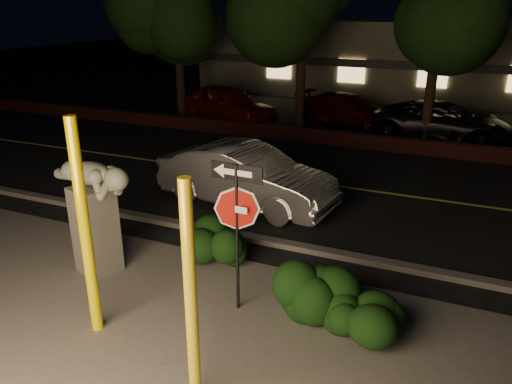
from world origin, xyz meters
TOP-DOWN VIEW (x-y plane):
  - ground at (0.00, 10.00)m, footprint 90.00×90.00m
  - patio at (0.00, -1.00)m, footprint 14.00×6.00m
  - road at (0.00, 7.00)m, footprint 80.00×8.00m
  - lane_marking at (0.00, 7.00)m, footprint 80.00×0.12m
  - curb at (0.00, 2.90)m, footprint 80.00×0.25m
  - brick_wall at (0.00, 11.30)m, footprint 40.00×0.35m
  - parking_lot at (0.00, 17.00)m, footprint 40.00×12.00m
  - building at (0.00, 24.99)m, footprint 22.00×10.20m
  - yellow_pole_left at (-1.09, -0.97)m, footprint 0.17×0.17m
  - yellow_pole_right at (1.14, -1.72)m, footprint 0.16×0.16m
  - signpost at (0.72, 0.44)m, footprint 0.88×0.08m
  - sculpture at (-2.25, 0.53)m, footprint 2.12×1.22m
  - hedge_center at (-0.45, 1.75)m, footprint 1.75×0.90m
  - hedge_right at (1.95, 0.67)m, footprint 1.60×0.91m
  - hedge_far_right at (2.80, 0.49)m, footprint 1.49×1.26m
  - silver_sedan at (-1.08, 4.77)m, footprint 4.82×2.26m
  - parked_car_red at (-5.82, 13.18)m, footprint 5.02×3.35m
  - parked_car_darkred at (-0.91, 14.84)m, footprint 4.66×2.59m
  - parked_car_dark at (3.02, 13.67)m, footprint 5.24×2.73m

SIDE VIEW (x-z plane):
  - ground at x=0.00m, z-range 0.00..0.00m
  - road at x=0.00m, z-range 0.00..0.01m
  - parking_lot at x=0.00m, z-range 0.00..0.01m
  - patio at x=0.00m, z-range 0.00..0.02m
  - lane_marking at x=0.00m, z-range 0.02..0.02m
  - curb at x=0.00m, z-range 0.00..0.12m
  - brick_wall at x=0.00m, z-range 0.00..0.50m
  - hedge_far_right at x=2.80m, z-range 0.00..0.88m
  - hedge_center at x=-0.45m, z-range 0.00..0.89m
  - hedge_right at x=1.95m, z-range 0.00..1.02m
  - parked_car_darkred at x=-0.91m, z-range 0.00..1.28m
  - parked_car_dark at x=3.02m, z-range 0.00..1.41m
  - silver_sedan at x=-1.08m, z-range 0.00..1.53m
  - parked_car_red at x=-5.82m, z-range 0.00..1.59m
  - sculpture at x=-2.25m, z-range 0.27..2.57m
  - yellow_pole_right at x=1.14m, z-range 0.00..3.11m
  - yellow_pole_left at x=-1.09m, z-range 0.00..3.45m
  - signpost at x=0.72m, z-range 0.54..3.12m
  - building at x=0.00m, z-range 0.00..4.00m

